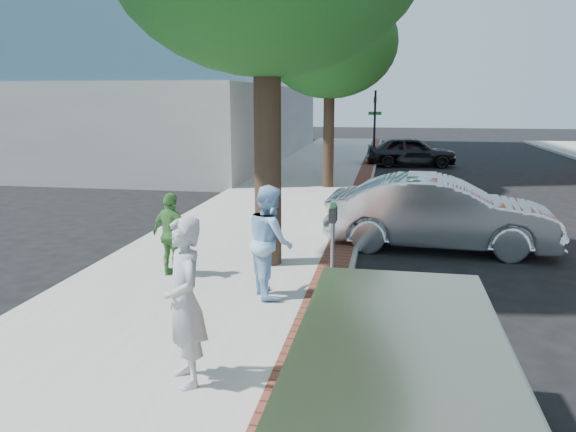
% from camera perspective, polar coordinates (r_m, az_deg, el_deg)
% --- Properties ---
extents(ground, '(120.00, 120.00, 0.00)m').
position_cam_1_polar(ground, '(9.42, -0.82, -9.08)').
color(ground, black).
rests_on(ground, ground).
extents(sidewalk, '(5.00, 60.00, 0.15)m').
position_cam_1_polar(sidewalk, '(17.25, -0.67, 0.85)').
color(sidewalk, '#9E9991').
rests_on(sidewalk, ground).
extents(brick_strip, '(0.60, 60.00, 0.01)m').
position_cam_1_polar(brick_strip, '(16.97, 6.65, 0.86)').
color(brick_strip, brown).
rests_on(brick_strip, sidewalk).
extents(curb, '(0.10, 60.00, 0.15)m').
position_cam_1_polar(curb, '(16.97, 7.82, 0.55)').
color(curb, gray).
rests_on(curb, ground).
extents(office_base, '(18.20, 22.20, 4.00)m').
position_cam_1_polar(office_base, '(34.00, -15.65, 9.11)').
color(office_base, gray).
rests_on(office_base, ground).
extents(signal_near, '(0.70, 0.15, 3.80)m').
position_cam_1_polar(signal_near, '(30.66, 8.80, 9.62)').
color(signal_near, black).
rests_on(signal_near, ground).
extents(tree_far, '(4.80, 4.80, 7.14)m').
position_cam_1_polar(tree_far, '(20.84, 4.29, 17.14)').
color(tree_far, black).
rests_on(tree_far, sidewalk).
extents(parking_meter, '(0.12, 0.32, 1.47)m').
position_cam_1_polar(parking_meter, '(9.64, 4.59, -1.12)').
color(parking_meter, gray).
rests_on(parking_meter, sidewalk).
extents(person_gray, '(0.78, 0.85, 1.94)m').
position_cam_1_polar(person_gray, '(6.48, -10.46, -8.58)').
color(person_gray, '#A6A7AB').
rests_on(person_gray, sidewalk).
extents(person_officer, '(1.03, 1.12, 1.85)m').
position_cam_1_polar(person_officer, '(9.22, -1.86, -2.53)').
color(person_officer, '#9AC5EE').
rests_on(person_officer, sidewalk).
extents(person_green, '(0.98, 0.70, 1.55)m').
position_cam_1_polar(person_green, '(10.46, -11.71, -1.88)').
color(person_green, '#4C8E40').
rests_on(person_green, sidewalk).
extents(sedan_silver, '(5.15, 2.09, 1.66)m').
position_cam_1_polar(sedan_silver, '(13.10, 15.18, 0.28)').
color(sedan_silver, silver).
rests_on(sedan_silver, ground).
extents(bg_car, '(4.59, 2.20, 1.51)m').
position_cam_1_polar(bg_car, '(29.12, 12.38, 6.43)').
color(bg_car, black).
rests_on(bg_car, ground).
extents(van, '(1.73, 4.43, 1.62)m').
position_cam_1_polar(van, '(4.81, 11.12, -19.31)').
color(van, gray).
rests_on(van, ground).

